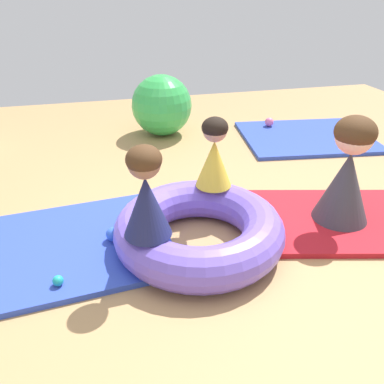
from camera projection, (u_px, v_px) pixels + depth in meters
ground_plane at (202, 253)px, 2.66m from camera, size 8.00×8.00×0.00m
gym_mat_front at (306, 137)px, 4.56m from camera, size 1.53×1.30×0.04m
gym_mat_near_right at (36, 253)px, 2.63m from camera, size 1.83×1.24×0.04m
gym_mat_center_rear at (338, 220)px, 2.99m from camera, size 1.61×1.20×0.04m
inflatable_cushion at (199, 230)px, 2.65m from camera, size 1.12×1.12×0.28m
child_in_yellow at (214, 153)px, 2.81m from camera, size 0.34×0.34×0.51m
child_in_navy at (146, 193)px, 2.24m from camera, size 0.40×0.40×0.55m
adult_seated at (348, 171)px, 2.80m from camera, size 0.52×0.52×0.77m
play_ball_pink at (269, 122)px, 4.81m from camera, size 0.10×0.10×0.10m
play_ball_green at (345, 126)px, 4.68m from camera, size 0.10×0.10×0.10m
play_ball_blue at (113, 234)px, 2.70m from camera, size 0.10×0.10×0.10m
play_ball_teal at (58, 281)px, 2.30m from camera, size 0.06×0.06×0.06m
play_ball_orange at (340, 193)px, 3.24m from camera, size 0.07×0.07×0.07m
exercise_ball_large at (162, 105)px, 4.55m from camera, size 0.68×0.68×0.68m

